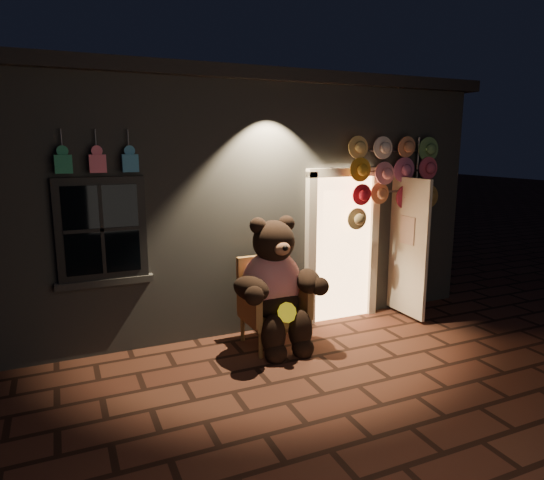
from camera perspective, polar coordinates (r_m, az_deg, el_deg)
ground at (r=5.55m, az=3.90°, el=-15.74°), size 60.00×60.00×0.00m
shop_building at (r=8.71m, az=-8.32°, el=5.94°), size 7.30×5.95×3.51m
wicker_armchair at (r=6.21m, az=-0.15°, el=-7.20°), size 0.78×0.71×1.11m
teddy_bear at (r=6.01m, az=0.42°, el=-5.37°), size 1.23×0.96×1.69m
hat_rack at (r=7.16m, az=14.05°, el=7.24°), size 1.53×0.22×2.64m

